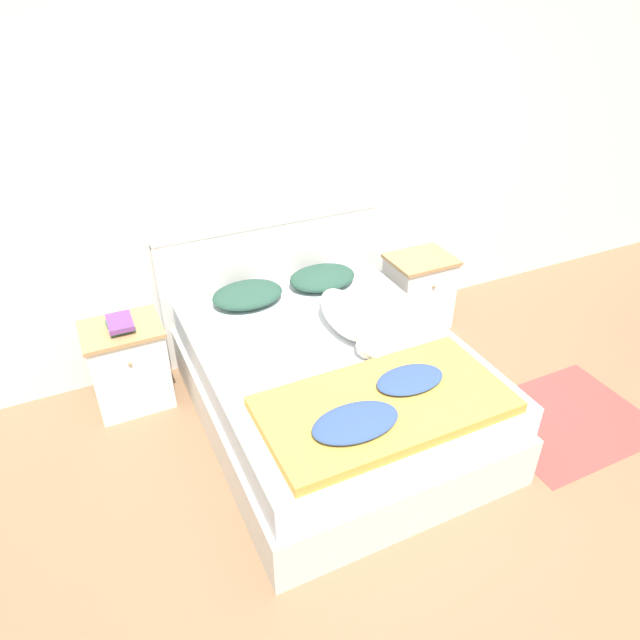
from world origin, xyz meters
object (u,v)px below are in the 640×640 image
bed (333,386)px  nightstand_left (129,365)px  nightstand_right (418,291)px  pillow_right (322,278)px  dog (348,318)px  pillow_left (248,295)px  book_stack (120,324)px

bed → nightstand_left: bearing=146.6°
nightstand_left → nightstand_right: bearing=0.0°
bed → pillow_right: (0.28, 0.75, 0.34)m
nightstand_left → dog: (1.29, -0.62, 0.37)m
pillow_left → pillow_right: same height
nightstand_left → pillow_right: pillow_right is taller
pillow_left → dog: 0.76m
nightstand_right → nightstand_left: bearing=180.0°
bed → pillow_left: size_ratio=4.03×
nightstand_right → book_stack: bearing=-179.7°
pillow_right → book_stack: size_ratio=2.21×
bed → dog: dog is taller
nightstand_left → dog: 1.47m
pillow_right → pillow_left: bearing=180.0°
nightstand_left → nightstand_right: size_ratio=1.00×
pillow_left → book_stack: bearing=-178.8°
pillow_right → book_stack: (-1.41, -0.02, 0.01)m
nightstand_right → dog: size_ratio=0.78×
nightstand_left → pillow_left: pillow_left is taller
pillow_right → book_stack: pillow_right is taller
bed → dog: size_ratio=2.55×
nightstand_left → book_stack: bearing=-73.4°
book_stack → pillow_right: bearing=0.7°
bed → book_stack: size_ratio=8.89×
nightstand_right → book_stack: book_stack is taller
dog → pillow_left: bearing=125.3°
pillow_left → dog: dog is taller
nightstand_left → nightstand_right: 2.26m
pillow_left → book_stack: 0.84m
nightstand_left → pillow_right: bearing=0.2°
bed → dog: 0.44m
book_stack → nightstand_right: bearing=0.3°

